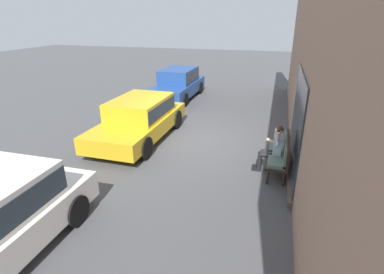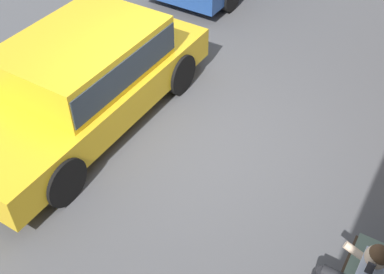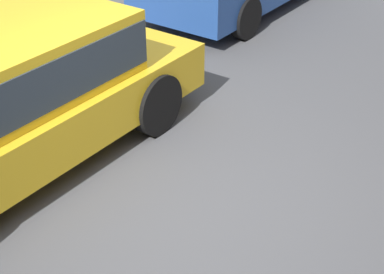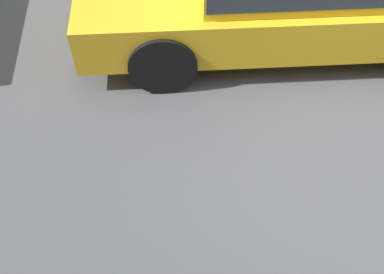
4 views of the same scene
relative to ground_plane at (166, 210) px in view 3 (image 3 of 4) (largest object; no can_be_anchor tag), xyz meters
name	(u,v)px [view 3 (image 3 of 4)]	position (x,y,z in m)	size (l,w,h in m)	color
ground_plane	(166,210)	(0.00, 0.00, 0.00)	(60.00, 60.00, 0.00)	#4C4C4F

